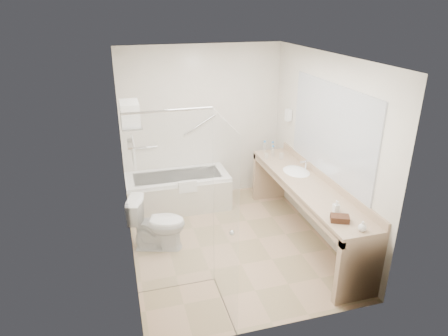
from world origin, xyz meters
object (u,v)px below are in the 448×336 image
object	(u,v)px
vanity_counter	(306,197)
water_bottle_left	(273,151)
amenity_basket	(340,218)
bathtub	(178,191)
toilet	(158,223)

from	to	relation	value
vanity_counter	water_bottle_left	world-z (taller)	water_bottle_left
amenity_basket	water_bottle_left	xyz separation A→B (m)	(0.05, 2.06, 0.05)
bathtub	vanity_counter	bearing A→B (deg)	-42.35
toilet	amenity_basket	xyz separation A→B (m)	(1.86, -1.33, 0.52)
bathtub	amenity_basket	bearing A→B (deg)	-59.54
water_bottle_left	toilet	bearing A→B (deg)	-159.17
amenity_basket	vanity_counter	bearing A→B (deg)	83.50
bathtub	vanity_counter	distance (m)	2.09
bathtub	water_bottle_left	xyz separation A→B (m)	(1.46, -0.34, 0.66)
toilet	water_bottle_left	world-z (taller)	water_bottle_left
vanity_counter	amenity_basket	size ratio (longest dim) A/B	13.52
bathtub	amenity_basket	distance (m)	2.85
vanity_counter	water_bottle_left	xyz separation A→B (m)	(-0.07, 1.05, 0.29)
vanity_counter	amenity_basket	distance (m)	1.04
bathtub	amenity_basket	xyz separation A→B (m)	(1.41, -2.40, 0.61)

